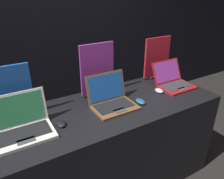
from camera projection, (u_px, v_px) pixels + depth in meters
The scene contains 11 objects.
wall_back at pixel (54, 20), 2.69m from camera, with size 8.00×0.05×2.80m.
display_counter at pixel (112, 147), 2.02m from camera, with size 1.90×0.72×0.88m.
laptop_front at pixel (21, 125), 1.47m from camera, with size 0.39×0.29×0.26m.
mouse_front at pixel (61, 123), 1.57m from camera, with size 0.06×0.10×0.03m.
promo_stand_front at pixel (12, 94), 1.58m from camera, with size 0.29×0.07×0.42m.
laptop_middle at pixel (111, 99), 1.80m from camera, with size 0.35×0.31×0.26m.
mouse_middle at pixel (140, 101), 1.86m from camera, with size 0.06×0.11×0.03m.
promo_stand_middle at pixel (97, 71), 1.92m from camera, with size 0.32×0.07×0.48m.
laptop_back at pixel (173, 81), 2.17m from camera, with size 0.34×0.33×0.23m.
mouse_back at pixel (159, 91), 2.04m from camera, with size 0.06×0.09×0.04m.
promo_stand_back at pixel (157, 59), 2.30m from camera, with size 0.32×0.07×0.44m.
Camera 1 is at (-0.81, -1.01, 1.79)m, focal length 35.00 mm.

